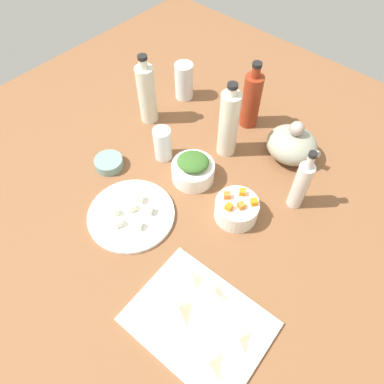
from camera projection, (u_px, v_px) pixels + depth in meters
tabletop at (192, 205)px, 109.20cm from camera, size 190.00×190.00×3.00cm
cutting_board at (199, 322)px, 86.18cm from camera, size 34.13×26.67×1.00cm
plate_tofu at (131, 215)px, 104.46cm from camera, size 25.62×25.62×1.20cm
bowl_greens at (193, 172)px, 111.17cm from camera, size 13.46×13.46×6.09cm
bowl_carrots at (236, 209)px, 102.50cm from camera, size 12.65×12.65×6.40cm
bowl_small_side at (109, 163)px, 115.24cm from camera, size 9.18×9.18×3.17cm
teapot at (292, 144)px, 114.80cm from camera, size 18.12×15.44×14.67cm
bottle_0 at (229, 124)px, 111.08cm from camera, size 6.34×6.34×26.90cm
bottle_1 at (251, 100)px, 120.49cm from camera, size 6.34×6.34×24.54cm
bottle_2 at (147, 94)px, 121.28cm from camera, size 6.31×6.31×25.56cm
bottle_3 at (301, 184)px, 100.50cm from camera, size 4.54×4.54×22.17cm
drinking_glass_0 at (184, 81)px, 132.30cm from camera, size 6.92×6.92×13.79cm
drinking_glass_1 at (163, 144)px, 114.46cm from camera, size 5.87×5.87×11.65cm
carrot_cube_0 at (243, 192)px, 101.08cm from camera, size 2.51×2.51×1.80cm
carrot_cube_1 at (227, 195)px, 100.40cm from camera, size 2.54×2.54×1.80cm
carrot_cube_2 at (241, 206)px, 98.33cm from camera, size 2.27×2.27×1.80cm
carrot_cube_3 at (254, 202)px, 99.04cm from camera, size 2.53×2.53×1.80cm
carrot_cube_4 at (229, 207)px, 98.06cm from camera, size 1.94×1.94×1.80cm
chopped_greens_mound at (193, 162)px, 107.42cm from camera, size 13.02×12.71×3.22cm
tofu_cube_0 at (140, 199)px, 105.89cm from camera, size 2.93×2.93×2.20cm
tofu_cube_1 at (115, 212)px, 103.00cm from camera, size 2.22×2.22×2.20cm
tofu_cube_2 at (138, 225)px, 100.36cm from camera, size 2.87×2.87×2.20cm
tofu_cube_3 at (149, 210)px, 103.37cm from camera, size 2.90×2.90×2.20cm
tofu_cube_4 at (118, 223)px, 100.87cm from camera, size 2.70×2.70×2.20cm
tofu_cube_5 at (132, 207)px, 104.05cm from camera, size 2.77×2.77×2.20cm
dumpling_0 at (214, 294)px, 88.60cm from camera, size 6.45×6.10×2.35cm
dumpling_1 at (238, 340)px, 82.14cm from camera, size 6.42×6.66×2.25cm
dumpling_2 at (178, 309)px, 85.95cm from camera, size 7.35×7.32×3.14cm
dumpling_3 at (209, 364)px, 79.06cm from camera, size 7.03×6.91×2.43cm
dumpling_4 at (193, 279)px, 91.04cm from camera, size 5.74×5.70×2.04cm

